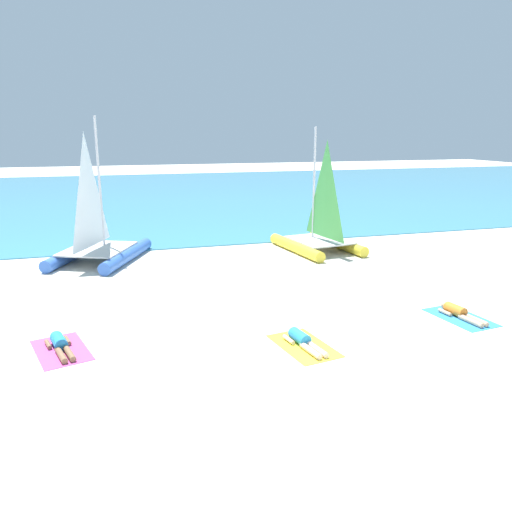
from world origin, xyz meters
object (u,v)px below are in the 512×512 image
at_px(towel_left, 61,350).
at_px(sailboat_blue, 98,241).
at_px(sunbather_left, 60,344).
at_px(towel_right, 460,317).
at_px(sailboat_yellow, 319,233).
at_px(towel_middle, 304,346).
at_px(sunbather_middle, 302,340).
at_px(sunbather_right, 459,312).

bearing_deg(towel_left, sailboat_blue, 84.81).
bearing_deg(sunbather_left, towel_right, -21.07).
height_order(sailboat_blue, sailboat_yellow, sailboat_blue).
relative_size(sailboat_yellow, towel_middle, 2.75).
bearing_deg(sunbather_left, sailboat_blue, 68.56).
height_order(sunbather_left, towel_middle, sunbather_left).
relative_size(sailboat_yellow, sunbather_middle, 3.33).
bearing_deg(towel_right, towel_middle, -173.71).
xyz_separation_m(towel_middle, sunbather_right, (4.86, 0.60, 0.13)).
xyz_separation_m(sailboat_blue, towel_middle, (4.82, -9.85, -0.83)).
bearing_deg(towel_right, sailboat_blue, 136.11).
height_order(towel_middle, towel_right, same).
bearing_deg(sunbather_left, towel_middle, -30.59).
bearing_deg(sunbather_middle, sunbather_left, 156.62).
relative_size(towel_left, sunbather_right, 1.21).
bearing_deg(sailboat_yellow, towel_right, -94.31).
height_order(sailboat_yellow, sunbather_middle, sailboat_yellow).
distance_m(sailboat_yellow, towel_left, 12.52).
distance_m(towel_middle, sunbather_right, 4.90).
bearing_deg(towel_left, towel_right, -4.65).
relative_size(sunbather_left, sunbather_right, 0.99).
distance_m(towel_left, towel_right, 10.49).
xyz_separation_m(sunbather_left, sunbather_middle, (5.59, -1.38, 0.00)).
xyz_separation_m(sunbather_left, towel_middle, (5.61, -1.45, -0.13)).
distance_m(sunbather_left, sunbather_middle, 5.76).
xyz_separation_m(towel_left, sunbather_middle, (5.58, -1.32, 0.13)).
bearing_deg(towel_right, sunbather_left, 175.01).
relative_size(sunbather_left, towel_middle, 0.81).
xyz_separation_m(sailboat_blue, sunbather_left, (-0.79, -8.40, -0.70)).
bearing_deg(towel_middle, sunbather_left, 165.50).
xyz_separation_m(towel_left, towel_middle, (5.59, -1.39, 0.00)).
relative_size(towel_middle, sunbather_middle, 1.21).
bearing_deg(sunbather_middle, towel_right, -3.98).
relative_size(sailboat_yellow, towel_right, 2.75).
bearing_deg(sunbather_right, towel_right, -90.00).
relative_size(sailboat_blue, sailboat_yellow, 1.07).
distance_m(sunbather_left, sunbather_right, 10.50).
relative_size(sunbather_middle, sunbather_right, 1.00).
bearing_deg(towel_middle, towel_right, 6.29).
bearing_deg(sailboat_blue, sunbather_middle, -39.67).
height_order(towel_left, sunbather_middle, sunbather_middle).
relative_size(towel_middle, towel_right, 1.00).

